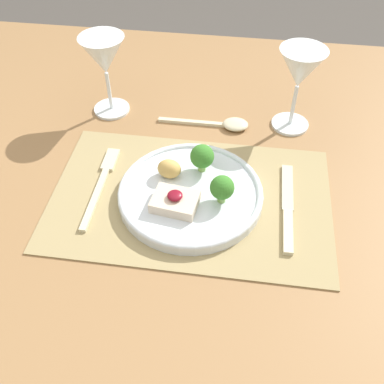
% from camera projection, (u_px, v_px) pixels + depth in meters
% --- Properties ---
extents(ground_plane, '(8.00, 8.00, 0.00)m').
position_uv_depth(ground_plane, '(191.00, 373.00, 1.37)').
color(ground_plane, '#4C4742').
extents(dining_table, '(1.45, 1.23, 0.78)m').
position_uv_depth(dining_table, '(191.00, 227.00, 0.86)').
color(dining_table, olive).
rests_on(dining_table, ground_plane).
extents(placemat, '(0.50, 0.32, 0.00)m').
position_uv_depth(placemat, '(191.00, 198.00, 0.81)').
color(placemat, '#9E895B').
rests_on(placemat, dining_table).
extents(dinner_plate, '(0.26, 0.26, 0.07)m').
position_uv_depth(dinner_plate, '(192.00, 193.00, 0.79)').
color(dinner_plate, silver).
rests_on(dinner_plate, placemat).
extents(fork, '(0.02, 0.21, 0.01)m').
position_uv_depth(fork, '(102.00, 181.00, 0.83)').
color(fork, beige).
rests_on(fork, placemat).
extents(knife, '(0.02, 0.21, 0.01)m').
position_uv_depth(knife, '(288.00, 212.00, 0.78)').
color(knife, beige).
rests_on(knife, placemat).
extents(spoon, '(0.19, 0.04, 0.02)m').
position_uv_depth(spoon, '(226.00, 124.00, 0.95)').
color(spoon, beige).
rests_on(spoon, dining_table).
extents(wine_glass_near, '(0.09, 0.09, 0.17)m').
position_uv_depth(wine_glass_near, '(300.00, 72.00, 0.86)').
color(wine_glass_near, white).
rests_on(wine_glass_near, dining_table).
extents(wine_glass_far, '(0.09, 0.09, 0.17)m').
position_uv_depth(wine_glass_far, '(104.00, 59.00, 0.90)').
color(wine_glass_far, white).
rests_on(wine_glass_far, dining_table).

